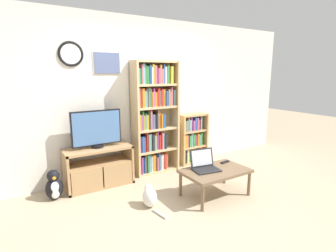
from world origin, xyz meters
The scene contains 11 objects.
ground_plane centered at (0.00, 0.00, 0.00)m, with size 18.00×18.00×0.00m, color tan.
wall_back centered at (-0.01, 1.68, 1.31)m, with size 6.82×0.09×2.60m.
tv_stand centered at (-0.78, 1.40, 0.30)m, with size 1.00×0.42×0.60m.
television centered at (-0.78, 1.43, 0.89)m, with size 0.74×0.18×0.56m.
bookshelf_tall centered at (0.22, 1.50, 0.97)m, with size 0.80×0.30×1.90m.
bookshelf_short centered at (1.06, 1.53, 0.46)m, with size 0.58×0.24×0.95m.
coffee_table centered at (0.50, 0.22, 0.34)m, with size 0.92×0.57×0.39m.
laptop centered at (0.38, 0.32, 0.45)m, with size 0.40×0.35×0.27m.
remote_near_laptop centered at (0.82, 0.37, 0.40)m, with size 0.16×0.06×0.02m.
cat centered at (-0.42, 0.44, 0.13)m, with size 0.23×0.53×0.29m.
penguin_figurine centered at (-1.44, 1.28, 0.19)m, with size 0.23×0.21×0.42m.
Camera 1 is at (-1.86, -2.36, 1.71)m, focal length 28.00 mm.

